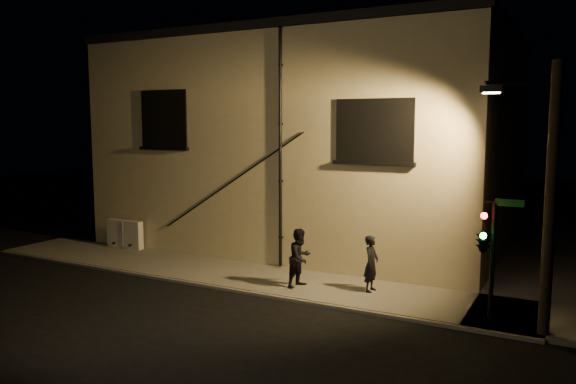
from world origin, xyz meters
The scene contains 8 objects.
ground centered at (0.00, 0.00, 0.00)m, with size 90.00×90.00×0.00m, color black.
sidewalk centered at (1.22, 4.39, 0.06)m, with size 21.00×16.00×0.12m.
building centered at (-3.00, 8.99, 4.40)m, with size 16.20×12.23×8.80m.
utility_cabinet centered at (-9.00, 2.70, 0.69)m, with size 1.74×0.29×1.14m, color silver.
pedestrian_a centered at (2.04, 1.66, 0.98)m, with size 0.63×0.41×1.72m, color black.
pedestrian_b centered at (-0.10, 1.11, 1.04)m, with size 0.89×0.70×1.84m, color black.
traffic_signal centered at (5.44, 0.55, 2.26)m, with size 1.30×1.89×3.20m.
streetlamp_pole centered at (6.82, 0.39, 3.58)m, with size 2.01×1.38×6.66m.
Camera 1 is at (7.61, -14.20, 5.18)m, focal length 35.00 mm.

